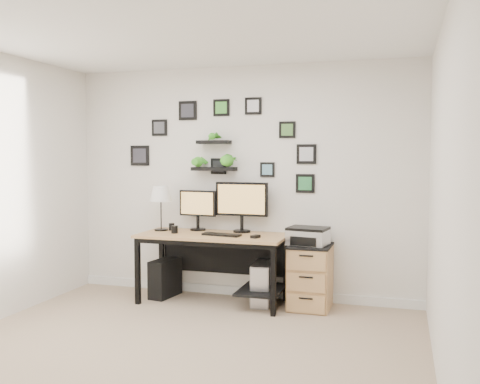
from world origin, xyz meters
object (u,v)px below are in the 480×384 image
(pc_tower_black, at_px, (165,278))
(table_lamp, at_px, (161,195))
(desk, at_px, (217,245))
(pc_tower_grey, at_px, (262,284))
(file_cabinet, at_px, (310,276))
(mug, at_px, (175,229))
(printer, at_px, (308,236))
(monitor_left, at_px, (198,207))
(monitor_right, at_px, (242,203))

(pc_tower_black, bearing_deg, table_lamp, 160.36)
(desk, xyz_separation_m, pc_tower_grey, (0.50, 0.05, -0.40))
(desk, relative_size, file_cabinet, 2.39)
(mug, bearing_deg, printer, 5.91)
(table_lamp, bearing_deg, mug, -33.45)
(desk, height_order, pc_tower_grey, desk)
(pc_tower_grey, bearing_deg, monitor_left, 170.16)
(desk, distance_m, table_lamp, 0.87)
(pc_tower_black, bearing_deg, monitor_left, 33.75)
(monitor_left, xyz_separation_m, pc_tower_black, (-0.34, -0.16, -0.80))
(monitor_left, distance_m, monitor_right, 0.53)
(monitor_left, bearing_deg, printer, -5.76)
(monitor_right, relative_size, pc_tower_black, 1.41)
(desk, distance_m, pc_tower_black, 0.76)
(monitor_left, bearing_deg, monitor_right, 0.36)
(monitor_right, distance_m, file_cabinet, 1.10)
(mug, bearing_deg, file_cabinet, 5.80)
(monitor_left, height_order, table_lamp, table_lamp)
(printer, bearing_deg, monitor_left, 174.24)
(mug, xyz_separation_m, file_cabinet, (1.48, 0.15, -0.46))
(mug, bearing_deg, table_lamp, 146.55)
(mug, xyz_separation_m, pc_tower_grey, (0.96, 0.14, -0.57))
(monitor_left, xyz_separation_m, pc_tower_grey, (0.80, -0.14, -0.79))
(monitor_left, relative_size, printer, 1.04)
(pc_tower_black, relative_size, pc_tower_grey, 0.91)
(desk, height_order, mug, mug)
(mug, distance_m, file_cabinet, 1.55)
(file_cabinet, bearing_deg, monitor_right, 170.49)
(table_lamp, distance_m, printer, 1.73)
(monitor_left, relative_size, monitor_right, 0.76)
(printer, bearing_deg, mug, -174.09)
(table_lamp, bearing_deg, monitor_right, 8.00)
(monitor_right, height_order, table_lamp, monitor_right)
(file_cabinet, distance_m, printer, 0.43)
(pc_tower_black, height_order, printer, printer)
(monitor_left, distance_m, mug, 0.39)
(monitor_right, xyz_separation_m, file_cabinet, (0.79, -0.13, -0.75))
(table_lamp, relative_size, file_cabinet, 0.75)
(desk, xyz_separation_m, printer, (0.99, 0.06, 0.14))
(pc_tower_grey, bearing_deg, printer, 1.06)
(desk, height_order, pc_tower_black, desk)
(mug, xyz_separation_m, pc_tower_black, (-0.18, 0.12, -0.58))
(monitor_right, relative_size, pc_tower_grey, 1.29)
(monitor_right, height_order, mug, monitor_right)
(table_lamp, bearing_deg, monitor_left, 17.63)
(monitor_right, relative_size, file_cabinet, 0.89)
(table_lamp, bearing_deg, desk, -5.12)
(pc_tower_grey, xyz_separation_m, file_cabinet, (0.51, 0.01, 0.11))
(monitor_right, height_order, pc_tower_black, monitor_right)
(monitor_left, xyz_separation_m, mug, (-0.16, -0.28, -0.23))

